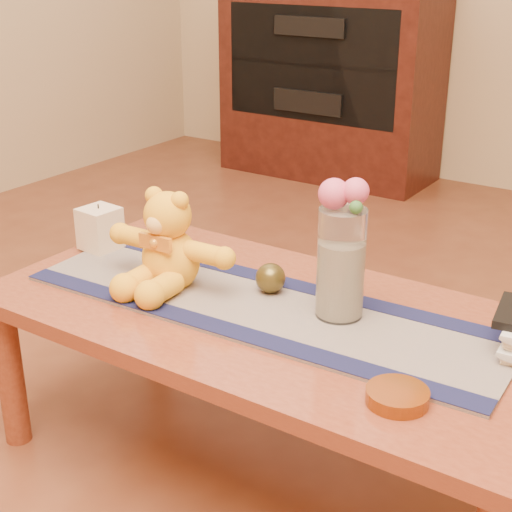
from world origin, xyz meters
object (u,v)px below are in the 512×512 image
Objects in this scene: book_bottom at (505,340)px; glass_vase at (341,264)px; pillar_candle at (100,228)px; tv_remote at (509,311)px; bronze_ball at (271,278)px; amber_dish at (397,396)px; teddy_bear at (170,240)px.

glass_vase is at bearing -177.35° from book_bottom.
pillar_candle is 1.13m from tv_remote.
bronze_ball is 0.47× the size of tv_remote.
pillar_candle reaches higher than amber_dish.
teddy_bear is at bearing -177.11° from tv_remote.
glass_vase is 0.38m from amber_dish.
teddy_bear is 0.34m from pillar_candle.
glass_vase is 0.39m from book_bottom.
glass_vase is (0.44, 0.08, 0.01)m from teddy_bear.
teddy_bear reaches higher than bronze_ball.
glass_vase is 1.17× the size of book_bottom.
pillar_candle reaches higher than tv_remote.
tv_remote is 1.31× the size of amber_dish.
pillar_candle is at bearing -178.14° from bronze_ball.
pillar_candle is 0.45× the size of glass_vase.
bronze_ball is 0.34× the size of book_bottom.
glass_vase reaches higher than bronze_ball.
bronze_ball is 0.62× the size of amber_dish.
pillar_candle is 0.77m from glass_vase.
teddy_bear is 2.19× the size of tv_remote.
bronze_ball is at bearing 178.00° from tv_remote.
glass_vase is 0.38m from tv_remote.
glass_vase is 0.22m from bronze_ball.
pillar_candle is at bearing -179.94° from glass_vase.
book_bottom is at bearing 9.41° from teddy_bear.
glass_vase reaches higher than book_bottom.
teddy_bear is at bearing -169.76° from glass_vase.
glass_vase reaches higher than teddy_bear.
bronze_ball is (-0.20, 0.02, -0.09)m from glass_vase.
teddy_bear is 1.35× the size of glass_vase.
pillar_candle is at bearing 163.87° from teddy_bear.
bronze_ball is 0.54m from amber_dish.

